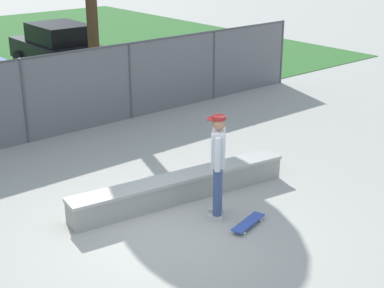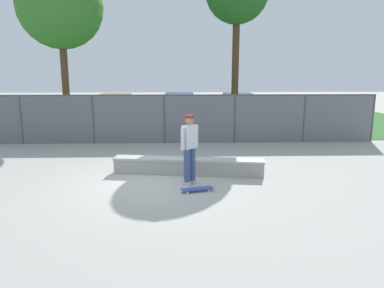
{
  "view_description": "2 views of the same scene",
  "coord_description": "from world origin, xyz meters",
  "px_view_note": "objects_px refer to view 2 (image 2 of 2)",
  "views": [
    {
      "loc": [
        -5.12,
        -6.7,
        4.68
      ],
      "look_at": [
        0.92,
        0.55,
        1.14
      ],
      "focal_mm": 53.9,
      "sensor_mm": 36.0,
      "label": 1
    },
    {
      "loc": [
        0.68,
        -9.26,
        2.96
      ],
      "look_at": [
        1.0,
        1.13,
        0.82
      ],
      "focal_mm": 33.73,
      "sensor_mm": 36.0,
      "label": 2
    }
  ],
  "objects_px": {
    "concrete_ledge": "(188,166)",
    "car_blue": "(179,107)",
    "skateboard": "(197,189)",
    "car_black": "(238,108)",
    "car_yellow": "(115,109)",
    "skateboarder": "(190,146)",
    "tree_near_left": "(60,6)"
  },
  "relations": [
    {
      "from": "skateboard",
      "to": "car_yellow",
      "type": "relative_size",
      "value": 0.2
    },
    {
      "from": "concrete_ledge",
      "to": "tree_near_left",
      "type": "xyz_separation_m",
      "value": [
        -5.39,
        6.55,
        5.41
      ]
    },
    {
      "from": "concrete_ledge",
      "to": "car_black",
      "type": "xyz_separation_m",
      "value": [
        3.09,
        10.54,
        0.6
      ]
    },
    {
      "from": "concrete_ledge",
      "to": "car_yellow",
      "type": "bearing_deg",
      "value": 110.93
    },
    {
      "from": "skateboarder",
      "to": "car_yellow",
      "type": "distance_m",
      "value": 11.74
    },
    {
      "from": "skateboarder",
      "to": "car_yellow",
      "type": "bearing_deg",
      "value": 109.34
    },
    {
      "from": "car_yellow",
      "to": "car_blue",
      "type": "bearing_deg",
      "value": 10.97
    },
    {
      "from": "skateboard",
      "to": "car_blue",
      "type": "xyz_separation_m",
      "value": [
        -0.48,
        12.35,
        0.77
      ]
    },
    {
      "from": "skateboarder",
      "to": "car_black",
      "type": "height_order",
      "value": "skateboarder"
    },
    {
      "from": "skateboard",
      "to": "tree_near_left",
      "type": "bearing_deg",
      "value": 124.61
    },
    {
      "from": "skateboard",
      "to": "car_black",
      "type": "height_order",
      "value": "car_black"
    },
    {
      "from": "tree_near_left",
      "to": "skateboarder",
      "type": "bearing_deg",
      "value": -54.22
    },
    {
      "from": "car_blue",
      "to": "car_yellow",
      "type": "bearing_deg",
      "value": -169.03
    },
    {
      "from": "car_yellow",
      "to": "car_black",
      "type": "bearing_deg",
      "value": 3.45
    },
    {
      "from": "skateboard",
      "to": "car_blue",
      "type": "height_order",
      "value": "car_blue"
    },
    {
      "from": "car_yellow",
      "to": "tree_near_left",
      "type": "bearing_deg",
      "value": -113.08
    },
    {
      "from": "concrete_ledge",
      "to": "skateboarder",
      "type": "bearing_deg",
      "value": -88.89
    },
    {
      "from": "car_blue",
      "to": "skateboard",
      "type": "bearing_deg",
      "value": -87.79
    },
    {
      "from": "skateboarder",
      "to": "car_blue",
      "type": "xyz_separation_m",
      "value": [
        -0.3,
        11.77,
        -0.19
      ]
    },
    {
      "from": "tree_near_left",
      "to": "car_blue",
      "type": "xyz_separation_m",
      "value": [
        5.11,
        4.27,
        -4.81
      ]
    },
    {
      "from": "concrete_ledge",
      "to": "car_blue",
      "type": "distance_m",
      "value": 10.83
    },
    {
      "from": "tree_near_left",
      "to": "car_black",
      "type": "height_order",
      "value": "tree_near_left"
    },
    {
      "from": "concrete_ledge",
      "to": "skateboarder",
      "type": "height_order",
      "value": "skateboarder"
    },
    {
      "from": "concrete_ledge",
      "to": "skateboard",
      "type": "bearing_deg",
      "value": -82.92
    },
    {
      "from": "tree_near_left",
      "to": "car_black",
      "type": "bearing_deg",
      "value": 25.2
    },
    {
      "from": "skateboard",
      "to": "tree_near_left",
      "type": "relative_size",
      "value": 0.11
    },
    {
      "from": "skateboard",
      "to": "car_black",
      "type": "distance_m",
      "value": 12.44
    },
    {
      "from": "tree_near_left",
      "to": "car_blue",
      "type": "relative_size",
      "value": 1.78
    },
    {
      "from": "concrete_ledge",
      "to": "skateboard",
      "type": "distance_m",
      "value": 1.56
    },
    {
      "from": "skateboarder",
      "to": "car_black",
      "type": "distance_m",
      "value": 11.9
    },
    {
      "from": "car_yellow",
      "to": "car_black",
      "type": "distance_m",
      "value": 6.97
    },
    {
      "from": "skateboarder",
      "to": "tree_near_left",
      "type": "height_order",
      "value": "tree_near_left"
    }
  ]
}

